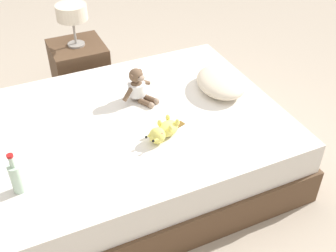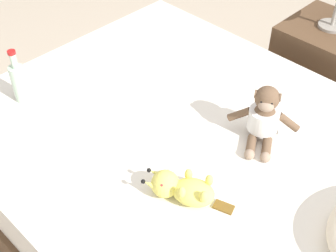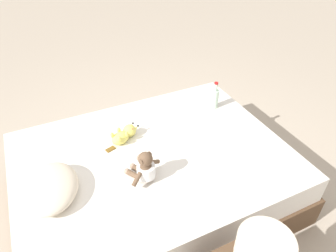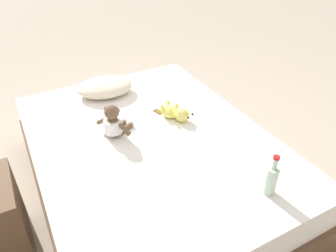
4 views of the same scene
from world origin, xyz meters
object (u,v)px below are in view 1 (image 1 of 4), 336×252
at_px(plush_yellow_creature, 164,131).
at_px(bedside_lamp, 72,14).
at_px(plush_monkey, 138,87).
at_px(glass_bottle, 16,177).
at_px(pillow, 221,82).
at_px(nightstand, 81,73).
at_px(bed, 132,148).

xyz_separation_m(plush_yellow_creature, bedside_lamp, (-1.34, -0.19, 0.27)).
xyz_separation_m(plush_monkey, plush_yellow_creature, (0.45, -0.01, -0.05)).
bearing_deg(plush_monkey, plush_yellow_creature, -1.42).
xyz_separation_m(plush_monkey, glass_bottle, (0.54, -0.88, -0.00)).
distance_m(plush_monkey, plush_yellow_creature, 0.46).
bearing_deg(plush_monkey, pillow, 77.61).
bearing_deg(nightstand, bed, 3.31).
relative_size(plush_yellow_creature, glass_bottle, 1.26).
height_order(plush_yellow_creature, bedside_lamp, bedside_lamp).
relative_size(plush_monkey, glass_bottle, 1.05).
bearing_deg(bedside_lamp, glass_bottle, -25.66).
bearing_deg(nightstand, glass_bottle, -25.66).
bearing_deg(bedside_lamp, nightstand, 90.00).
distance_m(plush_monkey, bedside_lamp, 0.93).
bearing_deg(pillow, nightstand, -142.21).
bearing_deg(bedside_lamp, pillow, 37.79).
bearing_deg(bed, plush_monkey, 144.96).
bearing_deg(glass_bottle, nightstand, 154.34).
distance_m(plush_monkey, glass_bottle, 1.04).
bearing_deg(bedside_lamp, plush_monkey, 12.80).
distance_m(nightstand, bedside_lamp, 0.54).
distance_m(bed, nightstand, 1.08).
bearing_deg(pillow, bed, -84.54).
xyz_separation_m(glass_bottle, nightstand, (-1.42, 0.68, -0.31)).
height_order(bed, nightstand, nightstand).
relative_size(plush_yellow_creature, nightstand, 0.59).
distance_m(plush_yellow_creature, bedside_lamp, 1.38).
bearing_deg(plush_yellow_creature, pillow, 118.73).
relative_size(plush_yellow_creature, bedside_lamp, 0.92).
height_order(nightstand, bedside_lamp, bedside_lamp).
bearing_deg(bedside_lamp, bed, 3.31).
height_order(plush_monkey, bedside_lamp, bedside_lamp).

